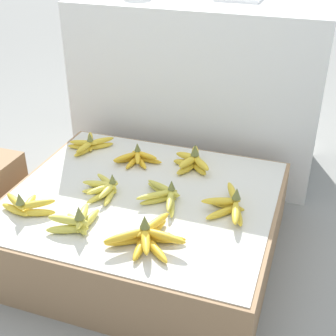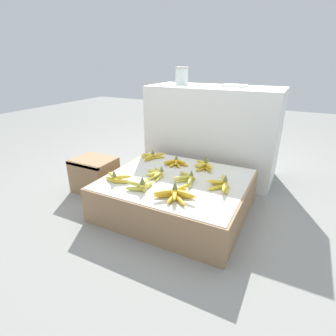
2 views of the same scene
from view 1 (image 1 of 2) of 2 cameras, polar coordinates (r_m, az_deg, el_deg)
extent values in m
plane|color=gray|center=(1.96, -2.89, -9.86)|extent=(10.00, 10.00, 0.00)
cube|color=#997551|center=(1.88, -2.99, -6.79)|extent=(1.02, 0.90, 0.26)
cube|color=silver|center=(1.80, -3.10, -3.41)|extent=(0.99, 0.87, 0.00)
cube|color=white|center=(2.42, 3.79, 9.86)|extent=(1.21, 0.53, 0.85)
ellipsoid|color=gold|center=(1.74, -15.70, -5.27)|extent=(0.13, 0.07, 0.03)
ellipsoid|color=gold|center=(1.79, -16.68, -4.30)|extent=(0.05, 0.14, 0.03)
ellipsoid|color=gold|center=(1.78, -18.15, -4.87)|extent=(0.14, 0.06, 0.03)
ellipsoid|color=gold|center=(1.74, -15.74, -4.24)|extent=(0.12, 0.10, 0.03)
ellipsoid|color=gold|center=(1.78, -18.08, -3.90)|extent=(0.13, 0.09, 0.03)
cone|color=olive|center=(1.72, -17.67, -3.55)|extent=(0.03, 0.03, 0.04)
ellipsoid|color=gold|center=(1.66, -9.70, -6.36)|extent=(0.04, 0.15, 0.03)
ellipsoid|color=gold|center=(1.65, -11.06, -6.71)|extent=(0.13, 0.11, 0.03)
ellipsoid|color=gold|center=(1.63, -12.16, -7.32)|extent=(0.15, 0.08, 0.03)
ellipsoid|color=gold|center=(1.64, -10.41, -5.76)|extent=(0.07, 0.15, 0.03)
ellipsoid|color=gold|center=(1.62, -12.06, -6.22)|extent=(0.15, 0.04, 0.03)
cone|color=olive|center=(1.59, -10.80, -5.34)|extent=(0.04, 0.04, 0.05)
ellipsoid|color=gold|center=(1.56, -4.79, -8.77)|extent=(0.15, 0.11, 0.03)
ellipsoid|color=gold|center=(1.54, -3.22, -9.32)|extent=(0.04, 0.16, 0.03)
ellipsoid|color=gold|center=(1.52, -1.70, -9.74)|extent=(0.14, 0.13, 0.03)
ellipsoid|color=gold|center=(1.56, -0.82, -8.60)|extent=(0.17, 0.07, 0.03)
ellipsoid|color=gold|center=(1.59, -1.98, -7.81)|extent=(0.07, 0.16, 0.03)
ellipsoid|color=gold|center=(1.53, -4.95, -8.21)|extent=(0.14, 0.13, 0.03)
ellipsoid|color=gold|center=(1.51, -2.76, -8.57)|extent=(0.09, 0.16, 0.03)
ellipsoid|color=gold|center=(1.52, -0.66, -8.29)|extent=(0.17, 0.05, 0.03)
ellipsoid|color=gold|center=(1.57, -1.80, -6.91)|extent=(0.08, 0.16, 0.03)
cone|color=olive|center=(1.52, -2.87, -6.53)|extent=(0.03, 0.03, 0.05)
ellipsoid|color=#DBCC4C|center=(1.85, -7.23, -2.11)|extent=(0.12, 0.10, 0.02)
ellipsoid|color=#DBCC4C|center=(1.84, -8.10, -2.31)|extent=(0.14, 0.04, 0.02)
ellipsoid|color=#DBCC4C|center=(1.82, -8.34, -2.76)|extent=(0.13, 0.07, 0.02)
ellipsoid|color=#DBCC4C|center=(1.79, -8.16, -3.39)|extent=(0.08, 0.13, 0.02)
ellipsoid|color=#DBCC4C|center=(1.78, -7.08, -3.40)|extent=(0.04, 0.14, 0.02)
ellipsoid|color=#DBCC4C|center=(1.84, -7.45, -1.53)|extent=(0.13, 0.09, 0.02)
ellipsoid|color=#DBCC4C|center=(1.82, -8.38, -1.91)|extent=(0.14, 0.04, 0.02)
ellipsoid|color=#DBCC4C|center=(1.79, -7.97, -2.48)|extent=(0.10, 0.12, 0.02)
ellipsoid|color=#DBCC4C|center=(1.78, -7.30, -2.62)|extent=(0.04, 0.14, 0.02)
cone|color=olive|center=(1.79, -6.79, -1.25)|extent=(0.03, 0.03, 0.04)
ellipsoid|color=gold|center=(1.80, -0.77, -2.85)|extent=(0.15, 0.10, 0.02)
ellipsoid|color=gold|center=(1.75, -0.96, -3.85)|extent=(0.14, 0.12, 0.02)
ellipsoid|color=gold|center=(1.72, 0.43, -4.52)|extent=(0.07, 0.16, 0.02)
ellipsoid|color=gold|center=(1.77, -0.55, -2.44)|extent=(0.16, 0.09, 0.02)
ellipsoid|color=gold|center=(1.74, -1.35, -3.28)|extent=(0.14, 0.12, 0.02)
ellipsoid|color=gold|center=(1.71, 0.28, -3.76)|extent=(0.06, 0.16, 0.02)
cone|color=olive|center=(1.74, 0.43, -2.07)|extent=(0.03, 0.03, 0.04)
ellipsoid|color=gold|center=(1.75, 8.08, -4.06)|extent=(0.07, 0.14, 0.03)
ellipsoid|color=gold|center=(1.73, 7.08, -4.53)|extent=(0.14, 0.04, 0.03)
ellipsoid|color=gold|center=(1.69, 6.62, -5.43)|extent=(0.11, 0.13, 0.03)
ellipsoid|color=gold|center=(1.69, 8.45, -5.57)|extent=(0.08, 0.14, 0.03)
ellipsoid|color=gold|center=(1.75, 7.88, -3.00)|extent=(0.08, 0.14, 0.03)
ellipsoid|color=gold|center=(1.70, 6.42, -4.11)|extent=(0.14, 0.07, 0.03)
ellipsoid|color=gold|center=(1.65, 8.23, -5.36)|extent=(0.05, 0.14, 0.03)
cone|color=olive|center=(1.69, 8.37, -3.08)|extent=(0.03, 0.03, 0.04)
ellipsoid|color=gold|center=(2.15, -8.31, 2.65)|extent=(0.11, 0.10, 0.02)
ellipsoid|color=gold|center=(2.17, -9.39, 2.83)|extent=(0.08, 0.13, 0.02)
ellipsoid|color=gold|center=(2.16, -10.51, 2.53)|extent=(0.13, 0.04, 0.02)
ellipsoid|color=gold|center=(2.12, -10.10, 2.08)|extent=(0.06, 0.13, 0.02)
ellipsoid|color=gold|center=(2.14, -8.23, 3.30)|extent=(0.11, 0.11, 0.02)
ellipsoid|color=gold|center=(2.17, -9.45, 3.57)|extent=(0.08, 0.13, 0.02)
ellipsoid|color=gold|center=(2.14, -10.27, 3.06)|extent=(0.13, 0.05, 0.02)
ellipsoid|color=gold|center=(2.11, -10.04, 2.61)|extent=(0.04, 0.13, 0.02)
cone|color=olive|center=(2.12, -9.52, 3.77)|extent=(0.03, 0.03, 0.04)
ellipsoid|color=gold|center=(2.03, -4.86, 1.07)|extent=(0.11, 0.10, 0.02)
ellipsoid|color=gold|center=(2.00, -4.27, 0.74)|extent=(0.04, 0.13, 0.02)
ellipsoid|color=gold|center=(2.00, -3.33, 0.75)|extent=(0.10, 0.11, 0.02)
ellipsoid|color=gold|center=(2.02, -2.41, 1.00)|extent=(0.13, 0.03, 0.02)
ellipsoid|color=gold|center=(2.00, -5.13, 1.39)|extent=(0.09, 0.12, 0.02)
ellipsoid|color=gold|center=(2.00, -3.73, 1.40)|extent=(0.07, 0.13, 0.02)
ellipsoid|color=gold|center=(2.01, -2.89, 1.60)|extent=(0.13, 0.05, 0.02)
cone|color=olive|center=(2.01, -3.75, 2.59)|extent=(0.03, 0.03, 0.04)
ellipsoid|color=gold|center=(2.01, 3.39, 1.00)|extent=(0.05, 0.12, 0.03)
ellipsoid|color=gold|center=(1.98, 2.28, 0.60)|extent=(0.12, 0.03, 0.03)
ellipsoid|color=gold|center=(1.94, 2.27, -0.09)|extent=(0.08, 0.12, 0.03)
ellipsoid|color=gold|center=(1.95, 3.74, -0.01)|extent=(0.10, 0.10, 0.03)
ellipsoid|color=gold|center=(2.00, 3.32, 1.88)|extent=(0.06, 0.12, 0.03)
ellipsoid|color=gold|center=(1.97, 2.51, 1.41)|extent=(0.12, 0.05, 0.03)
ellipsoid|color=gold|center=(1.93, 2.52, 0.78)|extent=(0.07, 0.12, 0.03)
ellipsoid|color=gold|center=(1.92, 4.05, 0.54)|extent=(0.10, 0.10, 0.03)
cone|color=olive|center=(1.94, 3.32, 2.24)|extent=(0.04, 0.04, 0.05)
camera|label=2|loc=(0.31, 141.17, -61.30)|focal=28.00mm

